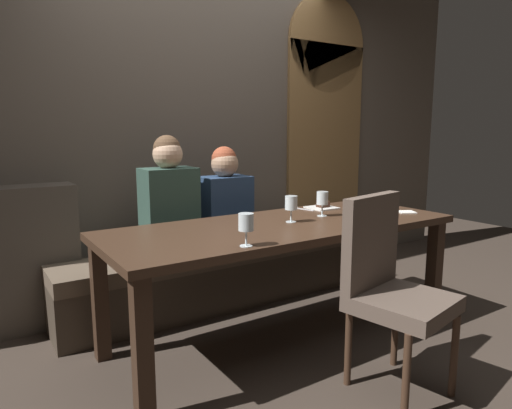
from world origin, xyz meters
The scene contains 14 objects.
ground centered at (0.00, 0.00, 0.00)m, with size 9.00×9.00×0.00m, color #382D26.
back_wall_tiled centered at (0.00, 1.22, 1.50)m, with size 6.00×0.12×3.00m, color brown.
arched_door centered at (1.35, 1.15, 1.36)m, with size 0.90×0.05×2.55m.
dining_table centered at (0.00, 0.00, 0.65)m, with size 2.20×0.84×0.74m.
banquette_bench centered at (0.00, 0.70, 0.23)m, with size 2.50×0.44×0.45m.
chair_near_side centered at (0.12, -0.72, 0.56)m, with size 0.52×0.52×0.98m.
diner_redhead centered at (-0.46, 0.69, 0.84)m, with size 0.36×0.24×0.82m.
diner_bearded centered at (0.00, 0.73, 0.80)m, with size 0.36×0.24×0.73m.
wine_glass_end_left centered at (0.35, 0.04, 0.86)m, with size 0.08×0.08×0.16m.
wine_glass_near_left centered at (0.06, 0.00, 0.85)m, with size 0.08×0.08×0.16m.
wine_glass_end_right centered at (-0.49, -0.34, 0.85)m, with size 0.08×0.08×0.16m.
dessert_plate centered at (0.55, 0.27, 0.75)m, with size 0.19×0.19×0.05m.
fork_on_table centered at (0.40, 0.30, 0.74)m, with size 0.02×0.17×0.01m, color silver.
folded_napkin centered at (0.92, -0.18, 0.74)m, with size 0.11×0.10×0.01m, color silver.
Camera 1 is at (-1.63, -2.17, 1.30)m, focal length 31.73 mm.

